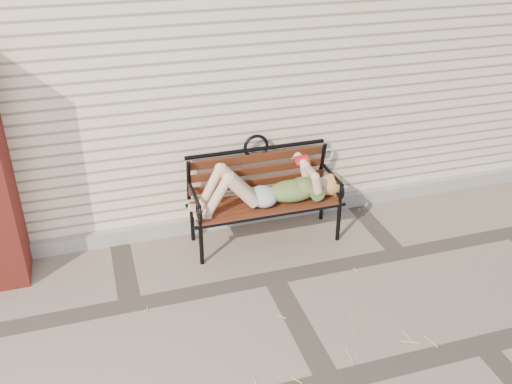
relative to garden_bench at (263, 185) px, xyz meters
name	(u,v)px	position (x,y,z in m)	size (l,w,h in m)	color
ground	(273,278)	(-0.12, -0.70, -0.56)	(80.00, 80.00, 0.00)	#78685C
house_wall	(196,31)	(-0.12, 2.30, 0.94)	(8.00, 4.00, 3.00)	beige
foundation_strip	(243,216)	(-0.12, 0.27, -0.48)	(8.00, 0.10, 0.15)	#A5A195
garden_bench	(263,185)	(0.00, 0.00, 0.00)	(1.53, 0.61, 0.99)	black
reading_woman	(268,188)	(0.01, -0.12, 0.03)	(1.44, 0.33, 0.45)	#093941
straw_scatter	(211,366)	(-0.89, -1.55, -0.55)	(2.79, 1.67, 0.01)	#CAC462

